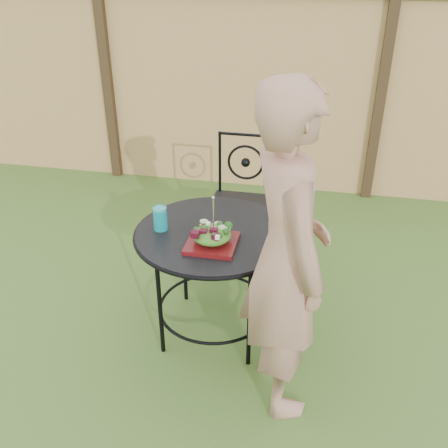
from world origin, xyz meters
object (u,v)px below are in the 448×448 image
at_px(patio_table, 214,252).
at_px(diner, 286,258).
at_px(patio_chair, 242,197).
at_px(salad_plate, 212,243).

xyz_separation_m(patio_table, diner, (0.45, -0.41, 0.28)).
distance_m(patio_chair, diner, 1.45).
height_order(patio_chair, diner, diner).
bearing_deg(patio_chair, patio_table, -90.50).
bearing_deg(patio_table, diner, -42.53).
distance_m(patio_table, salad_plate, 0.21).
relative_size(patio_table, salad_plate, 3.42).
distance_m(diner, salad_plate, 0.51).
bearing_deg(diner, salad_plate, 34.74).
bearing_deg(patio_chair, diner, -71.69).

